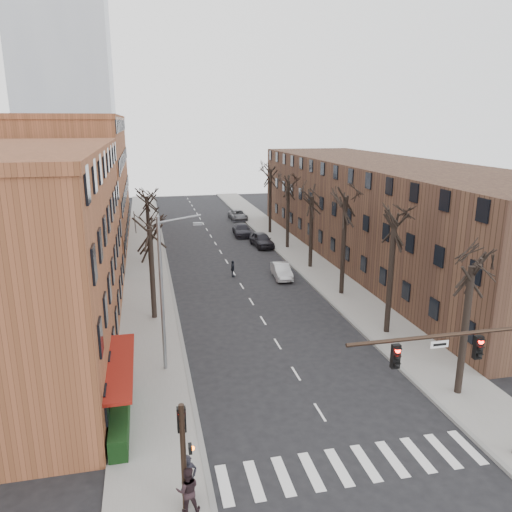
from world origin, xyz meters
TOP-DOWN VIEW (x-y plane):
  - ground at (0.00, 0.00)m, footprint 160.00×160.00m
  - sidewalk_left at (-8.00, 35.00)m, footprint 4.00×90.00m
  - sidewalk_right at (8.00, 35.00)m, footprint 4.00×90.00m
  - building_left_near at (-16.00, 15.00)m, footprint 12.00×26.00m
  - building_left_far at (-16.00, 44.00)m, footprint 12.00×28.00m
  - building_right at (16.00, 30.00)m, footprint 12.00×50.00m
  - office_tower at (-22.00, 95.00)m, footprint 18.00×18.00m
  - awning_left at (-9.40, 6.00)m, footprint 1.20×7.00m
  - hedge at (-9.50, 5.00)m, footprint 0.80×6.00m
  - tree_right_a at (7.60, 4.00)m, footprint 5.20×5.20m
  - tree_right_b at (7.60, 12.00)m, footprint 5.20×5.20m
  - tree_right_c at (7.60, 20.00)m, footprint 5.20×5.20m
  - tree_right_d at (7.60, 28.00)m, footprint 5.20×5.20m
  - tree_right_e at (7.60, 36.00)m, footprint 5.20×5.20m
  - tree_right_f at (7.60, 44.00)m, footprint 5.20×5.20m
  - tree_left_a at (-7.60, 18.00)m, footprint 5.20×5.20m
  - tree_left_b at (-7.60, 34.00)m, footprint 5.20×5.20m
  - signal_mast_arm at (5.45, -1.00)m, footprint 8.14×0.30m
  - signal_pole_left at (-6.99, -0.95)m, footprint 0.47×0.44m
  - streetlight at (-7.03, 10.00)m, footprint 2.45×0.22m
  - silver_sedan at (4.00, 25.49)m, footprint 1.73×4.18m
  - parked_car_near at (4.95, 37.39)m, footprint 2.31×4.88m
  - parked_car_mid at (3.84, 43.55)m, footprint 2.35×5.10m
  - parked_car_far at (5.30, 53.85)m, footprint 2.33×4.93m
  - pedestrian_a at (-6.83, -0.69)m, footprint 0.83×0.72m
  - pedestrian_b at (-6.91, -1.18)m, footprint 0.89×0.71m
  - pedestrian_crossing at (-0.29, 26.78)m, footprint 0.54×0.96m

SIDE VIEW (x-z plane):
  - ground at x=0.00m, z-range 0.00..0.00m
  - awning_left at x=-9.40m, z-range -0.07..0.07m
  - tree_right_a at x=7.60m, z-range -5.00..5.00m
  - tree_right_b at x=7.60m, z-range -5.40..5.40m
  - tree_right_c at x=7.60m, z-range -5.80..5.80m
  - tree_right_d at x=7.60m, z-range -5.00..5.00m
  - tree_right_e at x=7.60m, z-range -5.40..5.40m
  - tree_right_f at x=7.60m, z-range -5.80..5.80m
  - tree_left_a at x=-7.60m, z-range -4.75..4.75m
  - tree_left_b at x=-7.60m, z-range -4.75..4.75m
  - sidewalk_left at x=-8.00m, z-range 0.00..0.15m
  - sidewalk_right at x=8.00m, z-range 0.00..0.15m
  - hedge at x=-9.50m, z-range 0.15..1.15m
  - silver_sedan at x=4.00m, z-range 0.00..1.34m
  - parked_car_far at x=5.30m, z-range 0.00..1.36m
  - parked_car_mid at x=3.84m, z-range 0.00..1.44m
  - pedestrian_crossing at x=-0.29m, z-range 0.00..1.54m
  - parked_car_near at x=4.95m, z-range 0.00..1.61m
  - pedestrian_b at x=-6.91m, z-range 0.15..1.92m
  - pedestrian_a at x=-6.83m, z-range 0.15..2.07m
  - signal_pole_left at x=-6.99m, z-range 0.41..4.81m
  - signal_mast_arm at x=5.45m, z-range 0.80..8.00m
  - building_right at x=16.00m, z-range 0.00..10.00m
  - streetlight at x=-7.03m, z-range 0.50..9.53m
  - building_left_near at x=-16.00m, z-range 0.00..12.00m
  - building_left_far at x=-16.00m, z-range 0.00..14.00m
  - office_tower at x=-22.00m, z-range 0.00..60.00m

